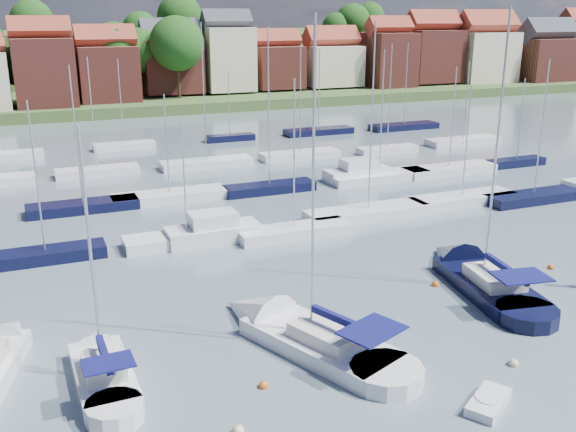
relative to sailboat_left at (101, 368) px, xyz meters
name	(u,v)px	position (x,y,z in m)	size (l,w,h in m)	color
ground	(209,175)	(15.45, 35.96, -0.37)	(260.00, 260.00, 0.00)	#4A5C65
sailboat_left	(101,368)	(0.00, 0.00, 0.00)	(2.72, 9.43, 12.85)	silver
sailboat_centre	(294,332)	(9.81, -0.21, -0.02)	(8.19, 13.50, 17.80)	silver
sailboat_navy	(474,275)	(23.39, 2.47, -0.02)	(5.68, 13.57, 18.16)	black
tender	(488,402)	(15.15, -9.09, -0.14)	(2.92, 2.47, 0.58)	silver
buoy_c	(263,387)	(6.69, -3.95, -0.37)	(0.43, 0.43, 0.43)	#D85914
buoy_d	(513,365)	(18.55, -6.78, -0.37)	(0.49, 0.49, 0.49)	beige
buoy_e	(435,286)	(20.63, 2.64, -0.37)	(0.46, 0.46, 0.46)	#D85914
buoy_g	(551,269)	(29.41, 2.07, -0.37)	(0.41, 0.41, 0.41)	#D85914
marina_field	(241,180)	(17.36, 31.11, 0.07)	(79.62, 41.41, 15.93)	silver
far_shore_town	(108,66)	(17.68, 128.63, 4.24)	(212.46, 90.00, 22.27)	#455A2D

